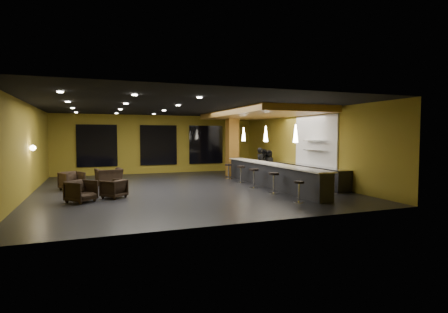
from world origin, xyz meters
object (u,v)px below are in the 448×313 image
object	(u,v)px
armchair_a	(81,191)
bar_stool_0	(299,189)
pendant_0	(296,134)
bar_stool_3	(241,172)
column	(232,145)
pendant_2	(244,134)
pendant_1	(266,134)
bar_counter	(271,176)
bar_stool_1	(274,180)
prep_counter	(303,174)
armchair_d	(109,177)
staff_a	(261,163)
staff_c	(268,163)
armchair_b	(114,189)
armchair_c	(72,181)
bar_stool_2	(254,176)
bar_stool_4	(229,169)
staff_b	(264,163)

from	to	relation	value
armchair_a	bar_stool_0	bearing A→B (deg)	-65.50
pendant_0	bar_stool_3	size ratio (longest dim) A/B	0.85
column	pendant_2	xyz separation A→B (m)	(0.00, -1.60, 0.60)
pendant_1	bar_stool_3	bearing A→B (deg)	122.65
bar_counter	bar_stool_1	size ratio (longest dim) A/B	9.70
bar_counter	bar_stool_3	xyz separation A→B (m)	(-0.73, 1.65, 0.02)
bar_stool_0	bar_stool_3	distance (m)	5.17
prep_counter	bar_stool_3	size ratio (longest dim) A/B	7.32
bar_counter	prep_counter	world-z (taller)	bar_counter
bar_counter	armchair_d	distance (m)	7.48
staff_a	bar_stool_1	xyz separation A→B (m)	(-1.61, -4.40, -0.29)
staff_c	staff_a	bearing A→B (deg)	-145.56
staff_a	armchair_d	bearing A→B (deg)	152.17
staff_a	bar_stool_3	world-z (taller)	staff_a
armchair_b	bar_stool_3	bearing A→B (deg)	155.63
armchair_c	pendant_1	bearing A→B (deg)	-39.74
bar_counter	bar_stool_2	size ratio (longest dim) A/B	9.56
pendant_2	armchair_d	bearing A→B (deg)	177.14
staff_c	bar_stool_1	size ratio (longest dim) A/B	1.82
pendant_0	armchair_a	world-z (taller)	pendant_0
pendant_0	bar_stool_2	distance (m)	2.80
prep_counter	pendant_2	world-z (taller)	pendant_2
pendant_0	staff_c	size ratio (longest dim) A/B	0.47
prep_counter	armchair_c	size ratio (longest dim) A/B	7.13
bar_stool_0	pendant_1	bearing A→B (deg)	78.74
armchair_d	armchair_a	bearing A→B (deg)	66.02
staff_a	armchair_d	size ratio (longest dim) A/B	1.45
staff_a	bar_stool_4	xyz separation A→B (m)	(-1.61, 0.53, -0.32)
pendant_0	bar_stool_0	size ratio (longest dim) A/B	0.96
prep_counter	armchair_b	distance (m)	8.72
staff_a	bar_stool_2	world-z (taller)	staff_a
staff_a	staff_c	bearing A→B (deg)	11.77
column	bar_stool_4	bearing A→B (deg)	-119.16
prep_counter	armchair_b	bearing A→B (deg)	-173.62
bar_counter	column	world-z (taller)	column
bar_stool_3	staff_b	bearing A→B (deg)	36.59
pendant_2	armchair_d	distance (m)	6.99
armchair_a	bar_stool_3	distance (m)	7.48
armchair_a	bar_stool_1	size ratio (longest dim) A/B	1.00
bar_counter	bar_stool_1	distance (m)	1.80
staff_a	pendant_2	bearing A→B (deg)	141.08
staff_b	bar_stool_0	xyz separation A→B (m)	(-2.09, -6.67, -0.30)
prep_counter	armchair_c	xyz separation A→B (m)	(-10.21, 1.60, -0.05)
staff_c	bar_stool_0	xyz separation A→B (m)	(-2.40, -6.80, -0.29)
pendant_1	armchair_d	size ratio (longest dim) A/B	0.62
bar_stool_1	staff_b	bearing A→B (deg)	67.06
armchair_b	armchair_a	bearing A→B (deg)	-20.80
staff_a	bar_stool_0	size ratio (longest dim) A/B	2.26
pendant_0	armchair_b	bearing A→B (deg)	167.07
bar_counter	bar_stool_4	world-z (taller)	bar_counter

